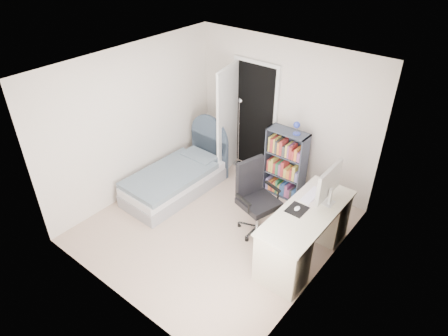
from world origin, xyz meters
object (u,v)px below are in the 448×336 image
Objects in this scene: bookcase at (285,166)px; floor_lamp at (239,139)px; desk at (305,232)px; office_chair at (255,194)px; nightstand at (219,140)px; bed at (178,178)px.

floor_lamp is at bearing 167.72° from bookcase.
desk is 0.92m from office_chair.
floor_lamp is 1.18m from bookcase.
floor_lamp is at bearing 147.90° from desk.
nightstand is 0.43× the size of bookcase.
office_chair reaches higher than bed.
floor_lamp is at bearing 4.77° from nightstand.
floor_lamp is (0.44, 0.04, 0.16)m from nightstand.
floor_lamp is (0.32, 1.32, 0.31)m from bed.
office_chair is (1.26, -1.29, 0.07)m from floor_lamp.
bookcase reaches higher than office_chair.
bed is 1.63m from office_chair.
bed is 1.13× the size of desk.
floor_lamp is 2.55m from desk.
floor_lamp is at bearing 134.38° from office_chair.
floor_lamp is 0.97× the size of bookcase.
desk reaches higher than bed.
floor_lamp is 1.81m from office_chair.
bed is at bearing -178.91° from office_chair.
bookcase is 1.50m from desk.
bookcase is at bearing -12.28° from floor_lamp.
office_chair is (-0.89, 0.06, 0.20)m from desk.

